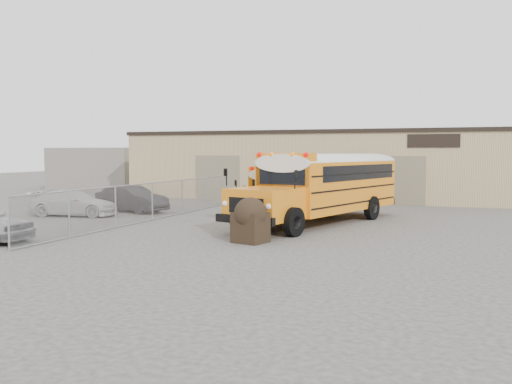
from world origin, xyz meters
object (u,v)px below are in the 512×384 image
(school_bus_left, at_px, (297,182))
(school_bus_right, at_px, (385,177))
(tarp_bundle, at_px, (250,219))
(car_white, at_px, (74,203))
(car_dark, at_px, (132,199))

(school_bus_left, distance_m, school_bus_right, 4.95)
(school_bus_left, xyz_separation_m, tarp_bundle, (1.96, -12.67, -0.68))
(tarp_bundle, xyz_separation_m, car_white, (-11.44, 4.91, -0.19))
(car_dark, bearing_deg, school_bus_left, -43.71)
(tarp_bundle, bearing_deg, car_dark, 142.13)
(school_bus_right, distance_m, tarp_bundle, 13.46)
(school_bus_right, distance_m, car_dark, 13.90)
(tarp_bundle, bearing_deg, school_bus_right, 77.24)
(school_bus_left, xyz_separation_m, car_white, (-9.49, -7.76, -0.87))
(school_bus_right, bearing_deg, car_dark, -156.56)
(tarp_bundle, xyz_separation_m, car_dark, (-9.75, 7.58, -0.13))
(school_bus_right, relative_size, car_dark, 2.66)
(school_bus_right, bearing_deg, tarp_bundle, -102.76)
(tarp_bundle, relative_size, car_dark, 0.38)
(school_bus_left, bearing_deg, car_white, -140.74)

